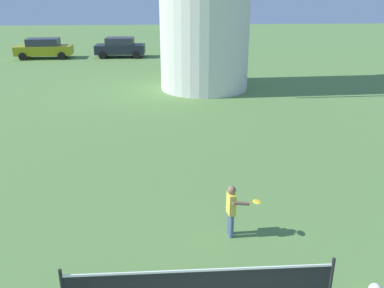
{
  "coord_description": "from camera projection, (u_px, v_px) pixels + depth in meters",
  "views": [
    {
      "loc": [
        -0.96,
        -3.42,
        5.43
      ],
      "look_at": [
        -0.47,
        4.19,
        2.47
      ],
      "focal_mm": 38.3,
      "sensor_mm": 36.0,
      "label": 1
    }
  ],
  "objects": [
    {
      "name": "tennis_net",
      "position": [
        199.0,
        284.0,
        6.97
      ],
      "size": [
        4.65,
        0.06,
        1.1
      ],
      "color": "black",
      "rests_on": "ground_plane"
    },
    {
      "name": "player_far",
      "position": [
        232.0,
        208.0,
        9.28
      ],
      "size": [
        0.77,
        0.43,
        1.28
      ],
      "color": "slate",
      "rests_on": "ground_plane"
    },
    {
      "name": "parked_car_mustard",
      "position": [
        44.0,
        48.0,
        32.4
      ],
      "size": [
        4.4,
        2.03,
        1.56
      ],
      "color": "#999919",
      "rests_on": "ground_plane"
    },
    {
      "name": "parked_car_black",
      "position": [
        120.0,
        47.0,
        32.93
      ],
      "size": [
        3.96,
        1.96,
        1.56
      ],
      "color": "#1E232D",
      "rests_on": "ground_plane"
    },
    {
      "name": "parked_car_silver",
      "position": [
        200.0,
        47.0,
        32.76
      ],
      "size": [
        4.35,
        2.09,
        1.56
      ],
      "color": "silver",
      "rests_on": "ground_plane"
    }
  ]
}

